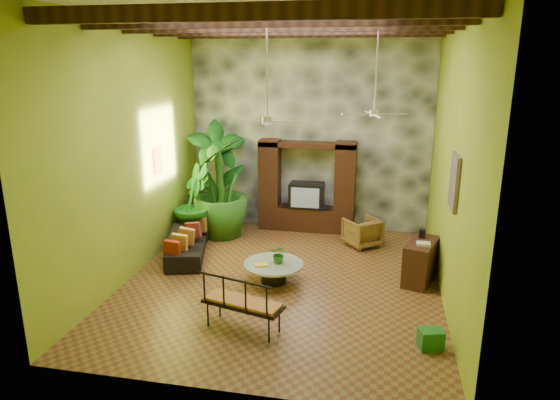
% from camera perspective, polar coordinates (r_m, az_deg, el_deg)
% --- Properties ---
extents(ground, '(7.00, 7.00, 0.00)m').
position_cam_1_polar(ground, '(9.99, 0.31, -9.19)').
color(ground, brown).
rests_on(ground, ground).
extents(ceiling, '(6.00, 7.00, 0.02)m').
position_cam_1_polar(ceiling, '(9.09, 0.36, 20.72)').
color(ceiling, silver).
rests_on(ceiling, back_wall).
extents(back_wall, '(6.00, 0.02, 5.00)m').
position_cam_1_polar(back_wall, '(12.62, 3.42, 7.95)').
color(back_wall, olive).
rests_on(back_wall, ground).
extents(left_wall, '(0.02, 7.00, 5.00)m').
position_cam_1_polar(left_wall, '(10.22, -16.49, 5.46)').
color(left_wall, olive).
rests_on(left_wall, ground).
extents(right_wall, '(0.02, 7.00, 5.00)m').
position_cam_1_polar(right_wall, '(9.14, 19.18, 4.06)').
color(right_wall, olive).
rests_on(right_wall, ground).
extents(stone_accent_wall, '(5.98, 0.10, 4.98)m').
position_cam_1_polar(stone_accent_wall, '(12.57, 3.38, 7.91)').
color(stone_accent_wall, '#3C3F44').
rests_on(stone_accent_wall, ground).
extents(ceiling_beams, '(5.95, 5.36, 0.22)m').
position_cam_1_polar(ceiling_beams, '(9.07, 0.36, 19.33)').
color(ceiling_beams, '#371C11').
rests_on(ceiling_beams, ceiling).
extents(entertainment_center, '(2.40, 0.55, 2.30)m').
position_cam_1_polar(entertainment_center, '(12.58, 3.07, 0.78)').
color(entertainment_center, black).
rests_on(entertainment_center, ground).
extents(ceiling_fan_front, '(1.28, 1.28, 1.86)m').
position_cam_1_polar(ceiling_fan_front, '(8.74, -1.48, 10.42)').
color(ceiling_fan_front, silver).
rests_on(ceiling_fan_front, ceiling).
extents(ceiling_fan_back, '(1.28, 1.28, 1.86)m').
position_cam_1_polar(ceiling_fan_back, '(10.12, 10.79, 10.89)').
color(ceiling_fan_back, silver).
rests_on(ceiling_fan_back, ceiling).
extents(wall_art_mask, '(0.06, 0.32, 0.55)m').
position_cam_1_polar(wall_art_mask, '(11.15, -13.79, 4.38)').
color(wall_art_mask, '#BD8E16').
rests_on(wall_art_mask, left_wall).
extents(wall_art_painting, '(0.06, 0.70, 0.90)m').
position_cam_1_polar(wall_art_painting, '(8.59, 19.29, 1.98)').
color(wall_art_painting, '#2A559A').
rests_on(wall_art_painting, right_wall).
extents(sofa, '(1.23, 2.06, 0.56)m').
position_cam_1_polar(sofa, '(11.19, -10.58, -5.09)').
color(sofa, black).
rests_on(sofa, ground).
extents(wicker_armchair, '(1.02, 1.02, 0.67)m').
position_cam_1_polar(wicker_armchair, '(11.80, 9.38, -3.64)').
color(wicker_armchair, brown).
rests_on(wicker_armchair, ground).
extents(tall_plant_a, '(1.75, 1.57, 2.77)m').
position_cam_1_polar(tall_plant_a, '(12.62, -7.06, 2.70)').
color(tall_plant_a, '#175A1B').
rests_on(tall_plant_a, ground).
extents(tall_plant_b, '(1.02, 1.18, 1.90)m').
position_cam_1_polar(tall_plant_b, '(11.99, -9.95, -0.26)').
color(tall_plant_b, '#1B651A').
rests_on(tall_plant_b, ground).
extents(tall_plant_c, '(1.41, 1.41, 2.45)m').
position_cam_1_polar(tall_plant_c, '(12.15, -6.83, 1.42)').
color(tall_plant_c, '#2B691B').
rests_on(tall_plant_c, ground).
extents(coffee_table, '(1.17, 1.17, 0.40)m').
position_cam_1_polar(coffee_table, '(9.82, -0.74, -8.00)').
color(coffee_table, black).
rests_on(coffee_table, ground).
extents(centerpiece_plant, '(0.35, 0.32, 0.37)m').
position_cam_1_polar(centerpiece_plant, '(9.71, -0.11, -6.19)').
color(centerpiece_plant, '#22651A').
rests_on(centerpiece_plant, coffee_table).
extents(yellow_tray, '(0.31, 0.27, 0.03)m').
position_cam_1_polar(yellow_tray, '(9.67, -2.17, -7.41)').
color(yellow_tray, yellow).
rests_on(yellow_tray, coffee_table).
extents(iron_bench, '(1.39, 0.82, 0.57)m').
position_cam_1_polar(iron_bench, '(8.05, -4.44, -11.39)').
color(iron_bench, black).
rests_on(iron_bench, ground).
extents(side_console, '(0.77, 1.13, 0.83)m').
position_cam_1_polar(side_console, '(10.18, 15.80, -6.80)').
color(side_console, '#341810').
rests_on(side_console, ground).
extents(green_bin, '(0.41, 0.35, 0.31)m').
position_cam_1_polar(green_bin, '(8.13, 16.83, -14.96)').
color(green_bin, '#1B682C').
rests_on(green_bin, ground).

